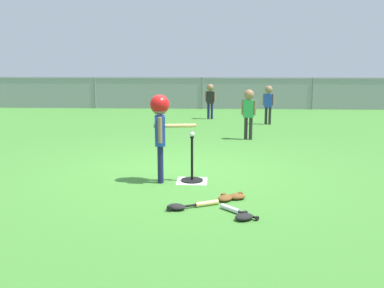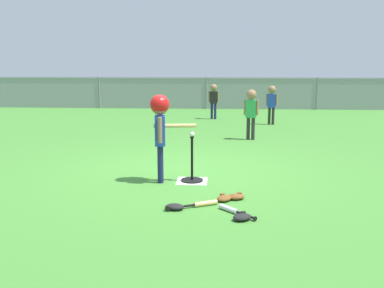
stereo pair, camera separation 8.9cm
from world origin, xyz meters
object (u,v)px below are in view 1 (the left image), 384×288
(fielder_deep_center, at_px, (268,100))
(baseball_on_tee, at_px, (192,134))
(spare_bat_wood, at_px, (202,204))
(batting_tee, at_px, (192,174))
(fielder_deep_right, at_px, (249,107))
(spare_bat_silver, at_px, (234,210))
(fielder_near_left, at_px, (210,97))
(glove_near_bats, at_px, (244,217))
(batter_child, at_px, (160,120))
(glove_by_plate, at_px, (225,198))
(glove_outfield_drop, at_px, (176,207))
(glove_tossed_aside, at_px, (237,196))

(fielder_deep_center, bearing_deg, baseball_on_tee, -106.61)
(baseball_on_tee, relative_size, spare_bat_wood, 0.13)
(batting_tee, distance_m, fielder_deep_center, 6.30)
(baseball_on_tee, relative_size, fielder_deep_center, 0.07)
(fielder_deep_center, height_order, fielder_deep_right, fielder_deep_right)
(baseball_on_tee, height_order, spare_bat_silver, baseball_on_tee)
(fielder_deep_center, relative_size, fielder_near_left, 1.01)
(fielder_near_left, height_order, glove_near_bats, fielder_near_left)
(batting_tee, bearing_deg, baseball_on_tee, 0.00)
(batting_tee, relative_size, fielder_deep_center, 0.62)
(fielder_deep_right, xyz_separation_m, glove_near_bats, (-0.42, -5.12, -0.68))
(fielder_deep_center, bearing_deg, batter_child, -110.24)
(spare_bat_wood, bearing_deg, fielder_deep_center, 77.28)
(batter_child, relative_size, fielder_near_left, 1.19)
(batting_tee, distance_m, glove_by_plate, 1.01)
(glove_outfield_drop, bearing_deg, spare_bat_wood, 24.61)
(baseball_on_tee, distance_m, batter_child, 0.49)
(glove_tossed_aside, bearing_deg, batter_child, 144.14)
(fielder_near_left, height_order, spare_bat_wood, fielder_near_left)
(baseball_on_tee, bearing_deg, fielder_deep_right, 73.25)
(glove_tossed_aside, bearing_deg, glove_near_bats, -86.60)
(batter_child, distance_m, glove_near_bats, 2.05)
(fielder_deep_center, xyz_separation_m, glove_by_plate, (-1.33, -6.91, -0.65))
(baseball_on_tee, relative_size, batter_child, 0.06)
(glove_by_plate, xyz_separation_m, glove_tossed_aside, (0.15, 0.07, 0.00))
(fielder_deep_right, height_order, glove_outfield_drop, fielder_deep_right)
(batting_tee, xyz_separation_m, glove_by_plate, (0.46, -0.89, -0.07))
(fielder_deep_center, distance_m, glove_outfield_drop, 7.56)
(fielder_deep_center, bearing_deg, fielder_deep_right, -106.40)
(fielder_deep_center, relative_size, spare_bat_silver, 2.39)
(fielder_deep_center, xyz_separation_m, glove_tossed_aside, (-1.18, -6.83, -0.65))
(glove_near_bats, bearing_deg, glove_tossed_aside, 93.40)
(glove_outfield_drop, bearing_deg, fielder_deep_right, 76.11)
(baseball_on_tee, height_order, fielder_deep_center, fielder_deep_center)
(spare_bat_silver, distance_m, glove_tossed_aside, 0.51)
(baseball_on_tee, relative_size, glove_by_plate, 0.27)
(fielder_deep_center, xyz_separation_m, spare_bat_wood, (-1.61, -7.15, -0.66))
(fielder_deep_right, height_order, spare_bat_silver, fielder_deep_right)
(fielder_near_left, height_order, spare_bat_silver, fielder_near_left)
(fielder_near_left, relative_size, spare_bat_silver, 2.36)
(spare_bat_silver, xyz_separation_m, spare_bat_wood, (-0.37, 0.20, 0.00))
(batter_child, bearing_deg, glove_near_bats, -53.83)
(fielder_near_left, xyz_separation_m, spare_bat_silver, (0.37, -8.42, -0.65))
(batting_tee, height_order, glove_near_bats, batting_tee)
(batting_tee, bearing_deg, spare_bat_wood, -80.92)
(fielder_deep_right, xyz_separation_m, fielder_near_left, (-0.89, 3.53, -0.04))
(batter_child, distance_m, fielder_deep_center, 6.47)
(glove_tossed_aside, bearing_deg, glove_outfield_drop, -148.46)
(fielder_deep_right, relative_size, glove_near_bats, 4.10)
(baseball_on_tee, relative_size, fielder_near_left, 0.07)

